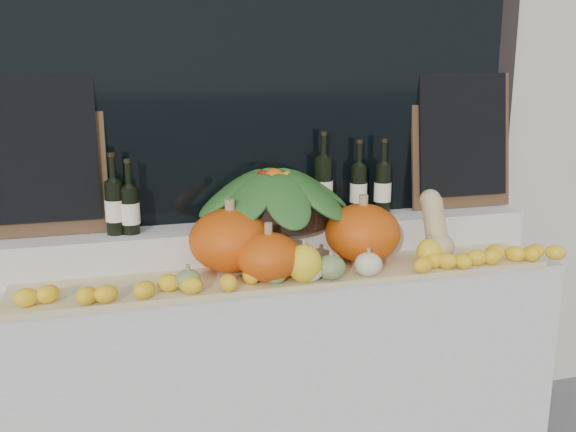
{
  "coord_description": "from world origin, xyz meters",
  "views": [
    {
      "loc": [
        -0.67,
        -0.89,
        1.71
      ],
      "look_at": [
        0.0,
        1.45,
        1.12
      ],
      "focal_mm": 40.0,
      "sensor_mm": 36.0,
      "label": 1
    }
  ],
  "objects_px": {
    "produce_bowl": "(275,196)",
    "pumpkin_left": "(231,240)",
    "butternut_squash": "(436,229)",
    "wine_bottle_tall": "(323,187)",
    "pumpkin_right": "(363,233)"
  },
  "relations": [
    {
      "from": "butternut_squash",
      "to": "wine_bottle_tall",
      "type": "distance_m",
      "value": 0.51
    },
    {
      "from": "pumpkin_left",
      "to": "pumpkin_right",
      "type": "height_order",
      "value": "pumpkin_left"
    },
    {
      "from": "pumpkin_left",
      "to": "produce_bowl",
      "type": "distance_m",
      "value": 0.31
    },
    {
      "from": "wine_bottle_tall",
      "to": "produce_bowl",
      "type": "bearing_deg",
      "value": -169.17
    },
    {
      "from": "produce_bowl",
      "to": "wine_bottle_tall",
      "type": "distance_m",
      "value": 0.24
    },
    {
      "from": "pumpkin_left",
      "to": "butternut_squash",
      "type": "height_order",
      "value": "butternut_squash"
    },
    {
      "from": "produce_bowl",
      "to": "pumpkin_left",
      "type": "bearing_deg",
      "value": -142.9
    },
    {
      "from": "wine_bottle_tall",
      "to": "pumpkin_right",
      "type": "bearing_deg",
      "value": -69.12
    },
    {
      "from": "pumpkin_right",
      "to": "produce_bowl",
      "type": "bearing_deg",
      "value": 148.94
    },
    {
      "from": "pumpkin_right",
      "to": "produce_bowl",
      "type": "distance_m",
      "value": 0.4
    },
    {
      "from": "butternut_squash",
      "to": "wine_bottle_tall",
      "type": "bearing_deg",
      "value": 143.28
    },
    {
      "from": "wine_bottle_tall",
      "to": "butternut_squash",
      "type": "bearing_deg",
      "value": -36.72
    },
    {
      "from": "pumpkin_right",
      "to": "produce_bowl",
      "type": "relative_size",
      "value": 0.45
    },
    {
      "from": "produce_bowl",
      "to": "butternut_squash",
      "type": "bearing_deg",
      "value": -21.75
    },
    {
      "from": "pumpkin_right",
      "to": "wine_bottle_tall",
      "type": "bearing_deg",
      "value": 110.88
    }
  ]
}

